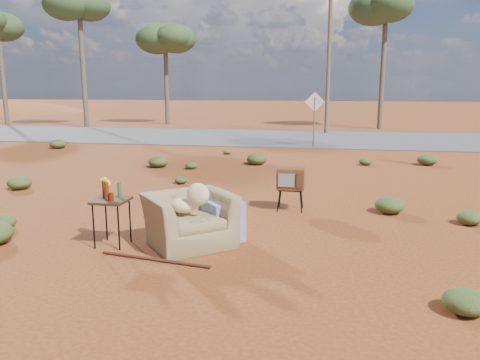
# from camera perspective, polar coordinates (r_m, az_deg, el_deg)

# --- Properties ---
(ground) EXTENTS (140.00, 140.00, 0.00)m
(ground) POSITION_cam_1_polar(r_m,az_deg,el_deg) (7.45, -5.22, -7.59)
(ground) COLOR brown
(ground) RESTS_ON ground
(highway) EXTENTS (140.00, 7.00, 0.04)m
(highway) POSITION_cam_1_polar(r_m,az_deg,el_deg) (22.00, 5.21, 5.12)
(highway) COLOR #565659
(highway) RESTS_ON ground
(armchair) EXTENTS (1.57, 1.64, 1.09)m
(armchair) POSITION_cam_1_polar(r_m,az_deg,el_deg) (7.26, -5.46, -3.92)
(armchair) COLOR olive
(armchair) RESTS_ON ground
(tv_unit) EXTENTS (0.53, 0.43, 0.85)m
(tv_unit) POSITION_cam_1_polar(r_m,az_deg,el_deg) (9.20, 6.21, 0.12)
(tv_unit) COLOR black
(tv_unit) RESTS_ON ground
(side_table) EXTENTS (0.51, 0.51, 1.02)m
(side_table) POSITION_cam_1_polar(r_m,az_deg,el_deg) (7.41, -15.61, -2.03)
(side_table) COLOR #362613
(side_table) RESTS_ON ground
(rusty_bar) EXTENTS (1.69, 0.33, 0.05)m
(rusty_bar) POSITION_cam_1_polar(r_m,az_deg,el_deg) (6.78, -10.36, -9.51)
(rusty_bar) COLOR #472313
(rusty_bar) RESTS_ON ground
(road_sign) EXTENTS (0.78, 0.06, 2.19)m
(road_sign) POSITION_cam_1_polar(r_m,az_deg,el_deg) (18.81, 9.07, 8.49)
(road_sign) COLOR brown
(road_sign) RESTS_ON ground
(eucalyptus_left) EXTENTS (3.20, 3.20, 8.10)m
(eucalyptus_left) POSITION_cam_1_polar(r_m,az_deg,el_deg) (29.64, -19.04, 19.56)
(eucalyptus_left) COLOR brown
(eucalyptus_left) RESTS_ON ground
(eucalyptus_near_left) EXTENTS (3.20, 3.20, 6.60)m
(eucalyptus_near_left) POSITION_cam_1_polar(r_m,az_deg,el_deg) (30.59, -9.13, 16.97)
(eucalyptus_near_left) COLOR brown
(eucalyptus_near_left) RESTS_ON ground
(eucalyptus_center) EXTENTS (3.20, 3.20, 7.60)m
(eucalyptus_center) POSITION_cam_1_polar(r_m,az_deg,el_deg) (28.24, 17.38, 19.09)
(eucalyptus_center) COLOR brown
(eucalyptus_center) RESTS_ON ground
(utility_pole_center) EXTENTS (1.40, 0.20, 8.00)m
(utility_pole_center) POSITION_cam_1_polar(r_m,az_deg,el_deg) (24.35, 10.80, 15.30)
(utility_pole_center) COLOR brown
(utility_pole_center) RESTS_ON ground
(scrub_patch) EXTENTS (17.49, 8.07, 0.33)m
(scrub_patch) POSITION_cam_1_polar(r_m,az_deg,el_deg) (11.75, -3.42, 0.21)
(scrub_patch) COLOR #4A5826
(scrub_patch) RESTS_ON ground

